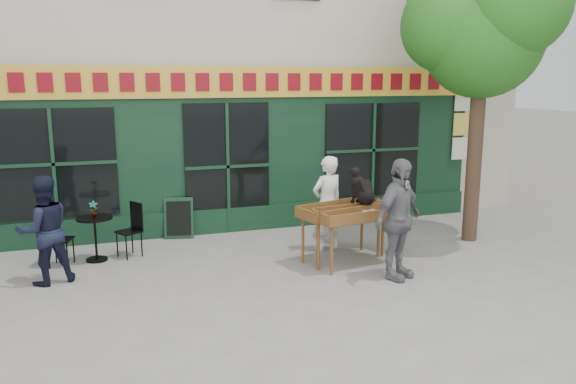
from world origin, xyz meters
name	(u,v)px	position (x,y,z in m)	size (l,w,h in m)	color
ground	(259,268)	(0.00, 0.00, 0.00)	(80.00, 80.00, 0.00)	slate
building	(193,0)	(0.00, 5.97, 4.97)	(14.00, 7.26, 10.00)	beige
street_tree	(483,20)	(4.34, 0.36, 4.11)	(3.05, 2.90, 5.60)	#382619
book_cart_center	(342,213)	(1.44, -0.05, 0.82)	(1.61, 0.99, 0.99)	brown
dog	(363,186)	(1.79, -0.10, 1.29)	(0.34, 0.60, 0.60)	black
woman	(327,203)	(1.44, 0.60, 0.86)	(0.63, 0.41, 1.72)	white
book_cart_right	(359,217)	(1.60, -0.40, 0.82)	(1.57, 0.82, 0.99)	brown
man_right	(398,220)	(1.90, -1.15, 0.94)	(1.11, 0.46, 1.89)	slate
bistro_table	(95,230)	(-2.55, 1.24, 0.54)	(0.60, 0.60, 0.76)	black
bistro_chair_left	(54,233)	(-3.18, 1.16, 0.56)	(0.45, 0.45, 0.95)	black
bistro_chair_right	(133,225)	(-1.92, 1.33, 0.56)	(0.49, 0.49, 0.95)	black
potted_plant	(94,209)	(-2.55, 1.24, 0.91)	(0.15, 0.10, 0.28)	gray
man_left	(44,230)	(-3.25, 0.34, 0.83)	(0.81, 0.63, 1.66)	black
chalkboard	(179,218)	(-1.02, 2.19, 0.40)	(0.59, 0.29, 0.79)	black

